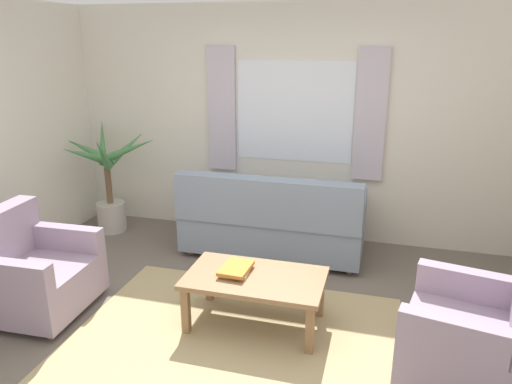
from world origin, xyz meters
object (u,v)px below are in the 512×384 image
Objects in this scene: armchair_right at (478,335)px; couch at (272,222)px; armchair_left at (31,272)px; coffee_table at (255,282)px; book_stack_on_table at (236,269)px; potted_plant at (109,185)px.

couch is at bearing -120.02° from armchair_right.
armchair_right is at bearing -91.54° from armchair_left.
coffee_table is 0.19m from book_stack_on_table.
armchair_left is at bearing -77.97° from armchair_right.
armchair_right is 1.63m from coffee_table.
couch is 2.35m from armchair_left.
book_stack_on_table is (1.72, 0.30, 0.11)m from armchair_left.
potted_plant is at bearing 144.44° from book_stack_on_table.
potted_plant reaches higher than armchair_left.
armchair_left is at bearing -169.98° from book_stack_on_table.
potted_plant is at bearing 8.22° from armchair_left.
potted_plant reaches higher than book_stack_on_table.
couch is at bearing -3.83° from potted_plant.
book_stack_on_table is 2.51m from potted_plant.
armchair_right is (1.80, -1.59, -0.01)m from couch.
potted_plant is at bearing -102.88° from armchair_right.
couch reaches higher than armchair_left.
coffee_table is at bearing -83.52° from armchair_left.
potted_plant is (-2.04, 1.46, 0.11)m from book_stack_on_table.
coffee_table is (-1.61, 0.25, 0.03)m from armchair_right.
armchair_right reaches higher than book_stack_on_table.
book_stack_on_table is at bearing -82.11° from armchair_left.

